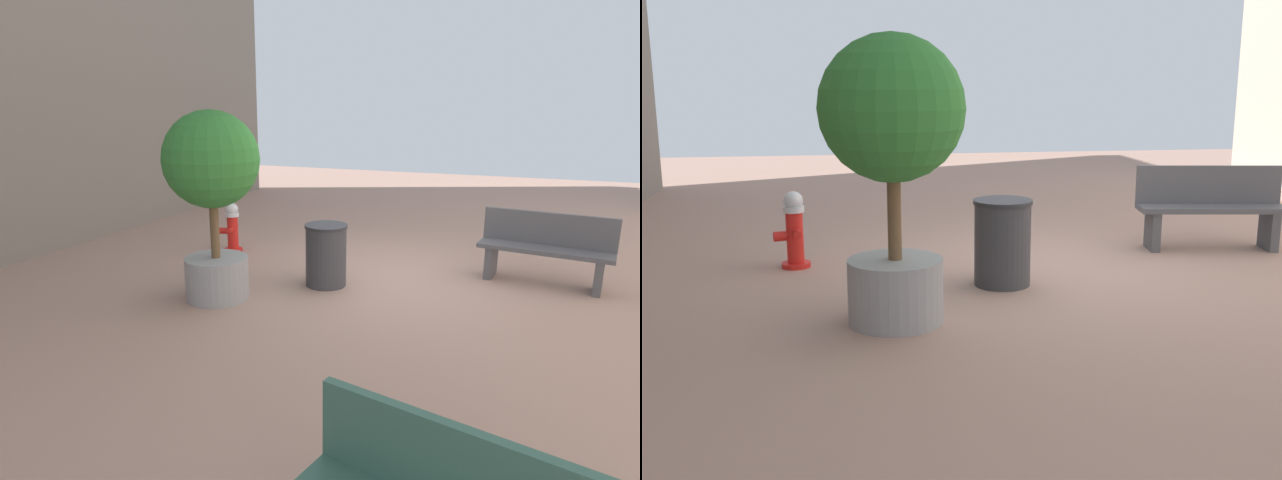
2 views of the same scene
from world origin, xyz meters
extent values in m
plane|color=#9E7A6B|center=(0.00, 0.00, 0.00)|extent=(23.40, 23.40, 0.00)
cylinder|color=red|center=(2.67, -0.33, 0.03)|extent=(0.30, 0.30, 0.05)
cylinder|color=red|center=(2.67, -0.33, 0.32)|extent=(0.18, 0.18, 0.54)
cylinder|color=silver|center=(2.67, -0.33, 0.62)|extent=(0.22, 0.22, 0.06)
sphere|color=silver|center=(2.67, -0.33, 0.70)|extent=(0.20, 0.20, 0.20)
cylinder|color=red|center=(2.64, -0.20, 0.38)|extent=(0.11, 0.15, 0.08)
cylinder|color=red|center=(2.70, -0.46, 0.38)|extent=(0.11, 0.15, 0.08)
cylinder|color=red|center=(2.82, -0.29, 0.34)|extent=(0.16, 0.13, 0.10)
cube|color=#4C4C51|center=(-2.69, -0.35, 0.23)|extent=(0.16, 0.41, 0.45)
cube|color=#4C4C51|center=(-1.36, -0.55, 0.23)|extent=(0.16, 0.41, 0.45)
cube|color=#4C4C51|center=(-2.02, -0.45, 0.48)|extent=(1.73, 0.69, 0.06)
cube|color=#4C4C51|center=(-2.05, -0.64, 0.73)|extent=(1.67, 0.31, 0.44)
cylinder|color=gray|center=(1.74, 1.60, 0.26)|extent=(0.78, 0.78, 0.53)
cylinder|color=brown|center=(1.74, 1.60, 0.95)|extent=(0.11, 0.11, 0.85)
sphere|color=#2D722D|center=(1.74, 1.60, 1.72)|extent=(1.15, 1.15, 1.15)
cylinder|color=#38383D|center=(0.66, 0.64, 0.39)|extent=(0.54, 0.54, 0.79)
cylinder|color=#2C2C30|center=(0.66, 0.64, 0.81)|extent=(0.57, 0.57, 0.04)
camera|label=1|loc=(-1.74, 6.85, 2.35)|focal=29.37mm
camera|label=2|loc=(2.06, 7.36, 1.96)|focal=41.36mm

